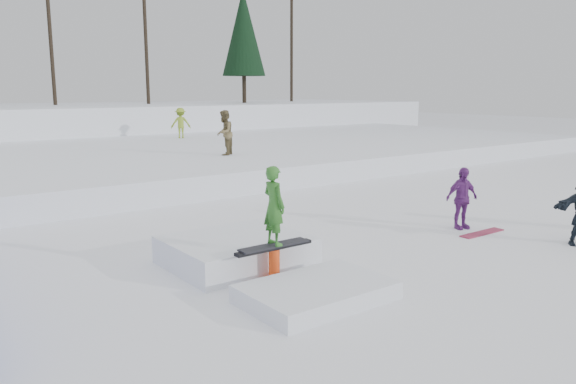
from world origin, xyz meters
TOP-DOWN VIEW (x-y plane):
  - ground at (0.00, 0.00)m, footprint 120.00×120.00m
  - snow_berm at (0.00, 30.00)m, footprint 60.00×14.00m
  - snow_midrise at (0.00, 16.00)m, footprint 50.00×18.00m
  - treeline at (6.18, 28.28)m, footprint 40.24×4.22m
  - walker_olive at (4.43, 11.46)m, footprint 1.11×1.10m
  - walker_ygreen at (6.62, 19.79)m, footprint 1.21×0.97m
  - spectator_purple at (4.50, 0.15)m, footprint 0.97×0.59m
  - loose_board_red at (4.50, -0.49)m, footprint 1.40×0.30m
  - jib_rail_feature at (-1.49, 0.35)m, footprint 2.60×4.40m

SIDE VIEW (x-z plane):
  - ground at x=0.00m, z-range 0.00..0.00m
  - loose_board_red at x=4.50m, z-range 0.00..0.03m
  - jib_rail_feature at x=-1.49m, z-range -0.75..1.36m
  - snow_midrise at x=0.00m, z-range 0.00..0.80m
  - spectator_purple at x=4.50m, z-range 0.00..1.55m
  - snow_berm at x=0.00m, z-range 0.00..2.40m
  - walker_ygreen at x=6.62m, z-range 0.80..2.43m
  - walker_olive at x=4.43m, z-range 0.80..2.60m
  - treeline at x=6.18m, z-range 2.20..12.70m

